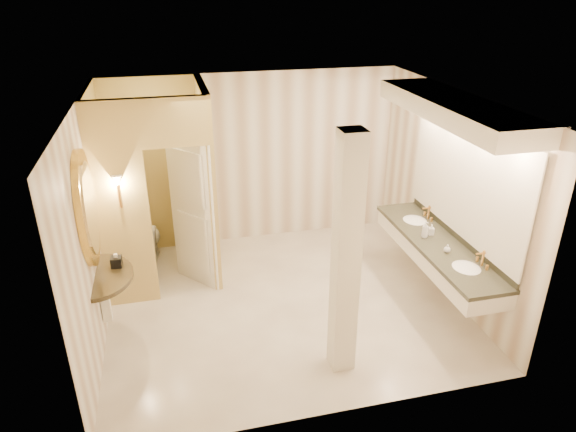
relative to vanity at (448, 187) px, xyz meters
The scene contains 16 objects.
floor 2.59m from the vanity, 168.58° to the left, with size 4.50×4.50×0.00m, color white.
ceiling 2.29m from the vanity, 168.58° to the left, with size 4.50×4.50×0.00m, color white.
wall_back 3.12m from the vanity, 129.51° to the left, with size 4.50×0.02×2.70m, color white.
wall_front 2.56m from the vanity, 141.05° to the right, with size 4.50×0.02×2.70m, color white.
wall_left 4.26m from the vanity, behind, with size 0.02×4.00×2.70m, color white.
wall_right 0.56m from the vanity, 55.92° to the left, with size 0.02×4.00×2.70m, color white.
toilet_closet 3.41m from the vanity, 156.37° to the left, with size 1.50×1.55×2.70m.
wall_sconce 3.99m from the vanity, 168.00° to the left, with size 0.14×0.14×0.42m.
vanity is the anchor object (origin of this frame).
console_shelf 4.21m from the vanity, behind, with size 1.00×1.00×1.95m.
pillar 1.89m from the vanity, 150.45° to the right, with size 0.25×0.25×2.70m, color white.
tissue_box 4.07m from the vanity, behind, with size 0.12×0.12×0.12m, color black.
toilet 4.41m from the vanity, 151.92° to the left, with size 0.39×0.68×0.69m, color white.
soap_bottle_a 0.71m from the vanity, 97.96° to the left, with size 0.07×0.07×0.15m, color beige.
soap_bottle_b 0.76m from the vanity, 103.36° to the right, with size 0.08×0.08×0.10m, color silver.
soap_bottle_c 0.68m from the vanity, 133.88° to the left, with size 0.09×0.09×0.23m, color #C6B28C.
Camera 1 is at (-1.29, -5.60, 3.94)m, focal length 32.00 mm.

